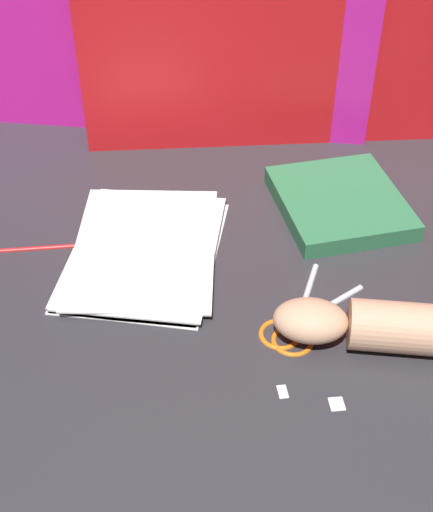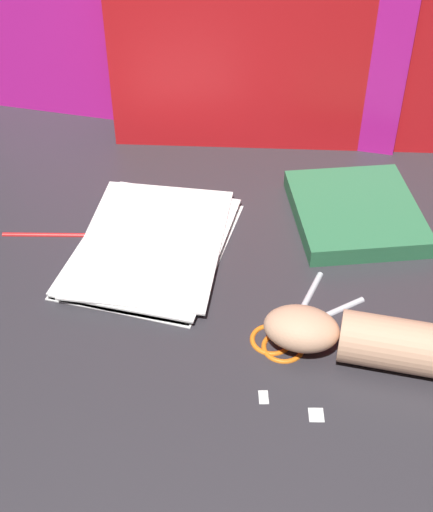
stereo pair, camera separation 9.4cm
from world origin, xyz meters
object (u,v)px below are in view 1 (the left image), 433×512
object	(u,v)px
paper_stack	(144,250)
book_closed	(340,203)
scissors	(296,324)
hand_forearm	(405,328)

from	to	relation	value
paper_stack	book_closed	bearing A→B (deg)	27.26
paper_stack	scissors	world-z (taller)	paper_stack
book_closed	paper_stack	bearing A→B (deg)	-152.74
scissors	hand_forearm	distance (m)	0.14
paper_stack	scissors	bearing A→B (deg)	-27.63
paper_stack	book_closed	xyz separation A→B (m)	(0.30, 0.15, 0.01)
paper_stack	scissors	distance (m)	0.27
paper_stack	hand_forearm	xyz separation A→B (m)	(0.38, -0.14, 0.03)
book_closed	hand_forearm	xyz separation A→B (m)	(0.08, -0.30, 0.02)
book_closed	hand_forearm	bearing A→B (deg)	-74.93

